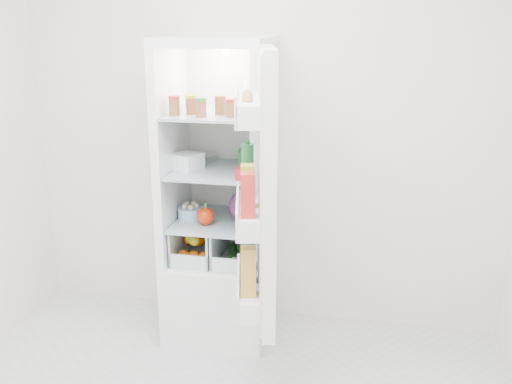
% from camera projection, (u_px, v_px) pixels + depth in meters
% --- Properties ---
extents(room_walls, '(3.02, 3.02, 2.61)m').
position_uv_depth(room_walls, '(181.00, 108.00, 2.00)').
color(room_walls, white).
rests_on(room_walls, ground).
extents(refrigerator, '(0.60, 0.60, 1.80)m').
position_uv_depth(refrigerator, '(222.00, 229.00, 3.48)').
color(refrigerator, white).
rests_on(refrigerator, ground).
extents(shelf_low, '(0.49, 0.53, 0.01)m').
position_uv_depth(shelf_low, '(219.00, 221.00, 3.40)').
color(shelf_low, '#9EB2B9').
rests_on(shelf_low, refrigerator).
extents(shelf_mid, '(0.49, 0.53, 0.02)m').
position_uv_depth(shelf_mid, '(218.00, 170.00, 3.31)').
color(shelf_mid, '#9EB2B9').
rests_on(shelf_mid, refrigerator).
extents(shelf_top, '(0.49, 0.53, 0.02)m').
position_uv_depth(shelf_top, '(216.00, 114.00, 3.21)').
color(shelf_top, '#9EB2B9').
rests_on(shelf_top, refrigerator).
extents(crisper_left, '(0.23, 0.46, 0.22)m').
position_uv_depth(crisper_left, '(200.00, 239.00, 3.46)').
color(crisper_left, silver).
rests_on(crisper_left, refrigerator).
extents(crisper_right, '(0.23, 0.46, 0.22)m').
position_uv_depth(crisper_right, '(239.00, 242.00, 3.41)').
color(crisper_right, silver).
rests_on(crisper_right, refrigerator).
extents(condiment_jars, '(0.38, 0.16, 0.08)m').
position_uv_depth(condiment_jars, '(204.00, 108.00, 3.09)').
color(condiment_jars, '#B21919').
rests_on(condiment_jars, shelf_top).
extents(squeeze_bottle, '(0.05, 0.05, 0.17)m').
position_uv_depth(squeeze_bottle, '(248.00, 94.00, 3.31)').
color(squeeze_bottle, white).
rests_on(squeeze_bottle, shelf_top).
extents(tub_white, '(0.19, 0.19, 0.09)m').
position_uv_depth(tub_white, '(187.00, 162.00, 3.28)').
color(tub_white, white).
rests_on(tub_white, shelf_mid).
extents(tin_red, '(0.12, 0.12, 0.06)m').
position_uv_depth(tin_red, '(244.00, 173.00, 3.09)').
color(tin_red, red).
rests_on(tin_red, shelf_mid).
extents(foil_tray, '(0.19, 0.16, 0.04)m').
position_uv_depth(foil_tray, '(202.00, 157.00, 3.50)').
color(foil_tray, silver).
rests_on(foil_tray, shelf_mid).
extents(tub_green, '(0.12, 0.15, 0.07)m').
position_uv_depth(tub_green, '(246.00, 156.00, 3.45)').
color(tub_green, '#45984C').
rests_on(tub_green, shelf_mid).
extents(red_cabbage, '(0.18, 0.18, 0.18)m').
position_uv_depth(red_cabbage, '(244.00, 206.00, 3.34)').
color(red_cabbage, '#571D4F').
rests_on(red_cabbage, shelf_low).
extents(bell_pepper, '(0.10, 0.10, 0.10)m').
position_uv_depth(bell_pepper, '(205.00, 216.00, 3.30)').
color(bell_pepper, red).
rests_on(bell_pepper, shelf_low).
extents(mushroom_bowl, '(0.16, 0.16, 0.07)m').
position_uv_depth(mushroom_bowl, '(191.00, 213.00, 3.40)').
color(mushroom_bowl, '#98BDE3').
rests_on(mushroom_bowl, shelf_low).
extents(salad_bag, '(0.10, 0.10, 0.10)m').
position_uv_depth(salad_bag, '(244.00, 220.00, 3.23)').
color(salad_bag, '#A4C392').
rests_on(salad_bag, shelf_low).
extents(citrus_pile, '(0.20, 0.24, 0.16)m').
position_uv_depth(citrus_pile, '(195.00, 246.00, 3.41)').
color(citrus_pile, orange).
rests_on(citrus_pile, refrigerator).
extents(veg_pile, '(0.16, 0.30, 0.10)m').
position_uv_depth(veg_pile, '(240.00, 250.00, 3.42)').
color(veg_pile, '#1A4617').
rests_on(veg_pile, refrigerator).
extents(fridge_door, '(0.29, 0.60, 1.30)m').
position_uv_depth(fridge_door, '(261.00, 196.00, 2.69)').
color(fridge_door, white).
rests_on(fridge_door, refrigerator).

